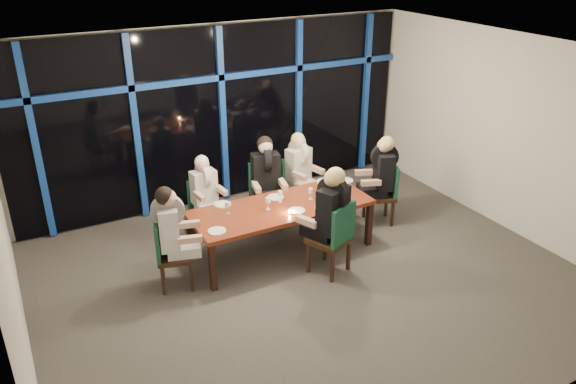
{
  "coord_description": "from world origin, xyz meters",
  "views": [
    {
      "loc": [
        -3.32,
        -5.53,
        4.3
      ],
      "look_at": [
        0.0,
        0.6,
        1.05
      ],
      "focal_mm": 35.0,
      "sensor_mm": 36.0,
      "label": 1
    }
  ],
  "objects_px": {
    "chair_end_right": "(385,190)",
    "diner_far_right": "(300,162)",
    "diner_end_right": "(381,167)",
    "water_pitcher": "(332,193)",
    "dining_table": "(281,210)",
    "chair_end_left": "(168,250)",
    "chair_far_left": "(204,204)",
    "diner_end_left": "(172,223)",
    "chair_near_mid": "(335,235)",
    "diner_far_left": "(205,185)",
    "diner_near_mid": "(331,205)",
    "chair_far_mid": "(265,191)",
    "diner_far_mid": "(266,170)",
    "wine_bottle": "(342,185)",
    "chair_far_right": "(296,182)"
  },
  "relations": [
    {
      "from": "chair_far_left",
      "to": "water_pitcher",
      "type": "bearing_deg",
      "value": -44.63
    },
    {
      "from": "diner_near_mid",
      "to": "water_pitcher",
      "type": "xyz_separation_m",
      "value": [
        0.41,
        0.59,
        -0.17
      ]
    },
    {
      "from": "diner_far_left",
      "to": "chair_end_right",
      "type": "bearing_deg",
      "value": -24.64
    },
    {
      "from": "chair_far_right",
      "to": "chair_end_right",
      "type": "distance_m",
      "value": 1.45
    },
    {
      "from": "dining_table",
      "to": "water_pitcher",
      "type": "height_order",
      "value": "water_pitcher"
    },
    {
      "from": "diner_far_mid",
      "to": "chair_end_right",
      "type": "bearing_deg",
      "value": -11.77
    },
    {
      "from": "diner_end_left",
      "to": "water_pitcher",
      "type": "distance_m",
      "value": 2.38
    },
    {
      "from": "diner_far_right",
      "to": "wine_bottle",
      "type": "height_order",
      "value": "diner_far_right"
    },
    {
      "from": "wine_bottle",
      "to": "chair_end_right",
      "type": "bearing_deg",
      "value": 7.35
    },
    {
      "from": "chair_far_left",
      "to": "chair_near_mid",
      "type": "bearing_deg",
      "value": -64.6
    },
    {
      "from": "chair_end_left",
      "to": "diner_end_right",
      "type": "xyz_separation_m",
      "value": [
        3.53,
        0.18,
        0.4
      ]
    },
    {
      "from": "chair_end_left",
      "to": "diner_end_left",
      "type": "height_order",
      "value": "diner_end_left"
    },
    {
      "from": "diner_end_right",
      "to": "diner_near_mid",
      "type": "xyz_separation_m",
      "value": [
        -1.49,
        -0.86,
        0.07
      ]
    },
    {
      "from": "chair_end_right",
      "to": "diner_far_mid",
      "type": "height_order",
      "value": "diner_far_mid"
    },
    {
      "from": "chair_far_left",
      "to": "wine_bottle",
      "type": "bearing_deg",
      "value": -37.94
    },
    {
      "from": "diner_far_right",
      "to": "diner_near_mid",
      "type": "bearing_deg",
      "value": -119.63
    },
    {
      "from": "chair_far_mid",
      "to": "diner_far_mid",
      "type": "bearing_deg",
      "value": -90.0
    },
    {
      "from": "wine_bottle",
      "to": "water_pitcher",
      "type": "bearing_deg",
      "value": -152.97
    },
    {
      "from": "dining_table",
      "to": "diner_far_left",
      "type": "bearing_deg",
      "value": 128.05
    },
    {
      "from": "chair_far_left",
      "to": "chair_end_left",
      "type": "bearing_deg",
      "value": -134.28
    },
    {
      "from": "chair_near_mid",
      "to": "diner_near_mid",
      "type": "height_order",
      "value": "diner_near_mid"
    },
    {
      "from": "chair_near_mid",
      "to": "diner_end_left",
      "type": "bearing_deg",
      "value": -43.44
    },
    {
      "from": "chair_far_mid",
      "to": "diner_near_mid",
      "type": "xyz_separation_m",
      "value": [
        0.14,
        -1.69,
        0.45
      ]
    },
    {
      "from": "chair_end_left",
      "to": "diner_near_mid",
      "type": "xyz_separation_m",
      "value": [
        2.04,
        -0.68,
        0.47
      ]
    },
    {
      "from": "diner_end_left",
      "to": "chair_near_mid",
      "type": "bearing_deg",
      "value": -94.52
    },
    {
      "from": "chair_near_mid",
      "to": "diner_far_right",
      "type": "relative_size",
      "value": 1.16
    },
    {
      "from": "dining_table",
      "to": "chair_end_left",
      "type": "height_order",
      "value": "chair_end_left"
    },
    {
      "from": "chair_near_mid",
      "to": "diner_end_left",
      "type": "relative_size",
      "value": 1.11
    },
    {
      "from": "chair_end_left",
      "to": "chair_end_right",
      "type": "distance_m",
      "value": 3.61
    },
    {
      "from": "chair_far_left",
      "to": "diner_far_right",
      "type": "distance_m",
      "value": 1.69
    },
    {
      "from": "chair_near_mid",
      "to": "chair_far_left",
      "type": "bearing_deg",
      "value": -82.1
    },
    {
      "from": "chair_near_mid",
      "to": "diner_end_left",
      "type": "xyz_separation_m",
      "value": [
        -2.0,
        0.74,
        0.34
      ]
    },
    {
      "from": "chair_end_right",
      "to": "chair_near_mid",
      "type": "height_order",
      "value": "chair_near_mid"
    },
    {
      "from": "diner_end_right",
      "to": "water_pitcher",
      "type": "height_order",
      "value": "diner_end_right"
    },
    {
      "from": "chair_near_mid",
      "to": "wine_bottle",
      "type": "relative_size",
      "value": 2.95
    },
    {
      "from": "diner_end_left",
      "to": "water_pitcher",
      "type": "height_order",
      "value": "diner_end_left"
    },
    {
      "from": "chair_far_mid",
      "to": "wine_bottle",
      "type": "relative_size",
      "value": 2.8
    },
    {
      "from": "chair_end_right",
      "to": "diner_far_right",
      "type": "relative_size",
      "value": 1.08
    },
    {
      "from": "chair_far_left",
      "to": "chair_far_right",
      "type": "distance_m",
      "value": 1.62
    },
    {
      "from": "chair_far_right",
      "to": "diner_end_right",
      "type": "bearing_deg",
      "value": -57.44
    },
    {
      "from": "chair_end_left",
      "to": "diner_far_left",
      "type": "xyz_separation_m",
      "value": [
        0.93,
        1.08,
        0.3
      ]
    },
    {
      "from": "chair_far_left",
      "to": "chair_end_right",
      "type": "bearing_deg",
      "value": -26.01
    },
    {
      "from": "chair_end_right",
      "to": "wine_bottle",
      "type": "relative_size",
      "value": 2.75
    },
    {
      "from": "diner_far_right",
      "to": "wine_bottle",
      "type": "xyz_separation_m",
      "value": [
        0.12,
        -1.04,
        -0.02
      ]
    },
    {
      "from": "diner_end_right",
      "to": "chair_far_right",
      "type": "bearing_deg",
      "value": -112.93
    },
    {
      "from": "diner_far_mid",
      "to": "diner_end_left",
      "type": "bearing_deg",
      "value": -140.0
    },
    {
      "from": "chair_near_mid",
      "to": "chair_end_right",
      "type": "bearing_deg",
      "value": -172.09
    },
    {
      "from": "chair_far_left",
      "to": "diner_near_mid",
      "type": "bearing_deg",
      "value": -64.27
    },
    {
      "from": "diner_far_left",
      "to": "wine_bottle",
      "type": "bearing_deg",
      "value": -36.27
    },
    {
      "from": "diner_far_left",
      "to": "chair_end_left",
      "type": "bearing_deg",
      "value": -136.4
    }
  ]
}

